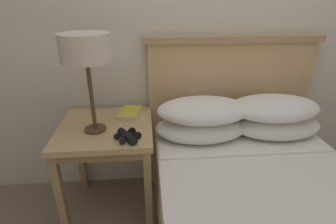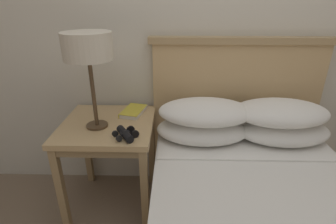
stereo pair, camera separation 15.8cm
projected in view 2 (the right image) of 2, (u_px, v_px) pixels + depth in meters
name	position (u px, v px, depth m)	size (l,w,h in m)	color
wall_back	(213.00, 13.00, 1.71)	(8.00, 0.06, 2.60)	beige
nightstand	(109.00, 135.00, 1.71)	(0.58, 0.58, 0.66)	tan
table_lamp	(88.00, 49.00, 1.43)	(0.27, 0.27, 0.57)	#4C3823
book_on_nightstand	(133.00, 111.00, 1.81)	(0.18, 0.24, 0.03)	silver
binoculars_pair	(125.00, 134.00, 1.49)	(0.16, 0.16, 0.05)	black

